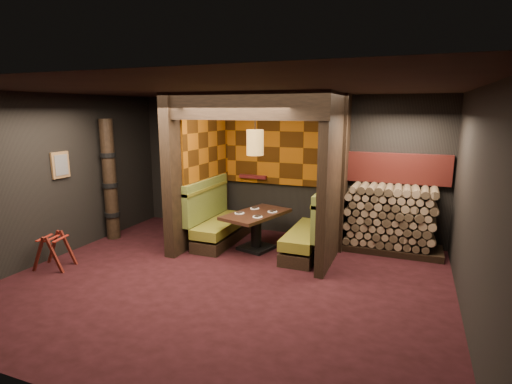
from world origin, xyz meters
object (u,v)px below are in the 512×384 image
object	(u,v)px
booth_bench_left	(217,222)
firewood_stack	(394,219)
pendant_lamp	(255,142)
totem_column	(110,181)
dining_table	(256,225)
luggage_rack	(54,250)
booth_bench_right	(311,233)

from	to	relation	value
booth_bench_left	firewood_stack	xyz separation A→B (m)	(3.25, 0.70, 0.21)
booth_bench_left	pendant_lamp	bearing A→B (deg)	-10.16
pendant_lamp	totem_column	world-z (taller)	pendant_lamp
dining_table	firewood_stack	size ratio (longest dim) A/B	0.86
totem_column	firewood_stack	distance (m)	5.51
dining_table	pendant_lamp	size ratio (longest dim) A/B	1.38
luggage_rack	firewood_stack	distance (m)	5.90
dining_table	luggage_rack	bearing A→B (deg)	-143.35
pendant_lamp	firewood_stack	distance (m)	2.89
booth_bench_right	pendant_lamp	xyz separation A→B (m)	(-1.03, -0.16, 1.60)
booth_bench_right	dining_table	bearing A→B (deg)	-174.14
luggage_rack	totem_column	bearing A→B (deg)	96.47
booth_bench_left	dining_table	size ratio (longest dim) A/B	1.08
dining_table	totem_column	bearing A→B (deg)	-171.44
booth_bench_left	luggage_rack	xyz separation A→B (m)	(-1.90, -2.17, -0.09)
booth_bench_left	pendant_lamp	xyz separation A→B (m)	(0.87, -0.16, 1.60)
totem_column	firewood_stack	xyz separation A→B (m)	(5.33, 1.25, -0.57)
firewood_stack	pendant_lamp	bearing A→B (deg)	-160.23
pendant_lamp	luggage_rack	bearing A→B (deg)	-144.03
dining_table	luggage_rack	distance (m)	3.46
pendant_lamp	dining_table	bearing A→B (deg)	90.00
totem_column	firewood_stack	bearing A→B (deg)	13.19
booth_bench_left	luggage_rack	distance (m)	2.89
booth_bench_left	luggage_rack	size ratio (longest dim) A/B	2.46
luggage_rack	firewood_stack	world-z (taller)	firewood_stack
luggage_rack	totem_column	world-z (taller)	totem_column
dining_table	totem_column	distance (m)	3.07
booth_bench_right	firewood_stack	world-z (taller)	firewood_stack
booth_bench_left	firewood_stack	world-z (taller)	firewood_stack
booth_bench_right	totem_column	bearing A→B (deg)	-172.14
dining_table	booth_bench_left	bearing A→B (deg)	173.07
booth_bench_left	pendant_lamp	distance (m)	1.83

